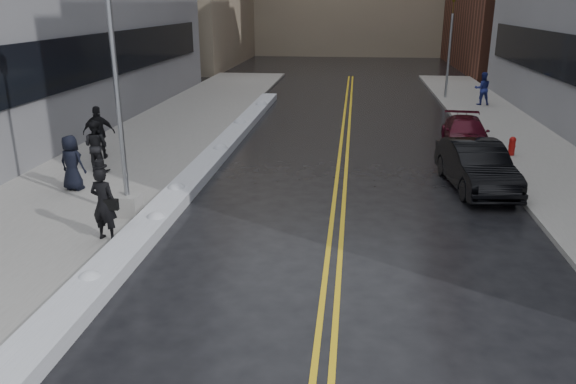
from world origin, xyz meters
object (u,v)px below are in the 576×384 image
(pedestrian_b, at_px, (96,146))
(car_maroon, at_px, (466,134))
(lamppost, at_px, (121,132))
(pedestrian_d, at_px, (99,133))
(pedestrian_east, at_px, (482,89))
(traffic_signal, at_px, (450,44))
(pedestrian_c, at_px, (72,163))
(fire_hydrant, at_px, (512,145))
(pedestrian_fedora, at_px, (104,204))
(car_black, at_px, (476,166))

(pedestrian_b, bearing_deg, car_maroon, -146.10)
(lamppost, relative_size, pedestrian_d, 3.81)
(lamppost, distance_m, car_maroon, 14.51)
(lamppost, xyz_separation_m, pedestrian_d, (-3.35, 5.68, -1.38))
(car_maroon, bearing_deg, pedestrian_east, 79.29)
(traffic_signal, height_order, pedestrian_c, traffic_signal)
(fire_hydrant, distance_m, pedestrian_fedora, 15.57)
(traffic_signal, distance_m, pedestrian_d, 22.38)
(traffic_signal, relative_size, pedestrian_c, 3.41)
(fire_hydrant, height_order, car_maroon, car_maroon)
(pedestrian_b, distance_m, pedestrian_d, 1.74)
(lamppost, height_order, pedestrian_east, lamppost)
(lamppost, relative_size, pedestrian_fedora, 4.04)
(fire_hydrant, bearing_deg, pedestrian_east, 84.26)
(traffic_signal, distance_m, pedestrian_east, 3.79)
(pedestrian_east, relative_size, car_black, 0.40)
(lamppost, bearing_deg, pedestrian_d, 120.56)
(pedestrian_b, bearing_deg, pedestrian_east, -124.36)
(pedestrian_c, xyz_separation_m, pedestrian_d, (-0.78, 3.70, 0.12))
(lamppost, bearing_deg, pedestrian_b, 123.92)
(pedestrian_fedora, bearing_deg, lamppost, -76.50)
(fire_hydrant, height_order, pedestrian_fedora, pedestrian_fedora)
(pedestrian_d, bearing_deg, fire_hydrant, 174.03)
(pedestrian_east, relative_size, car_maroon, 0.43)
(car_black, distance_m, car_maroon, 5.46)
(pedestrian_c, xyz_separation_m, car_black, (12.75, 2.09, -0.27))
(pedestrian_fedora, height_order, pedestrian_b, pedestrian_fedora)
(fire_hydrant, bearing_deg, traffic_signal, 92.05)
(pedestrian_east, bearing_deg, traffic_signal, -59.92)
(pedestrian_east, height_order, car_black, pedestrian_east)
(pedestrian_east, distance_m, car_maroon, 10.36)
(pedestrian_fedora, height_order, car_maroon, pedestrian_fedora)
(lamppost, distance_m, pedestrian_fedora, 2.19)
(lamppost, distance_m, traffic_signal, 24.98)
(lamppost, distance_m, car_black, 11.10)
(traffic_signal, bearing_deg, fire_hydrant, -87.95)
(traffic_signal, xyz_separation_m, car_maroon, (-1.00, -12.50, -2.77))
(pedestrian_d, relative_size, car_maroon, 0.46)
(pedestrian_fedora, xyz_separation_m, car_maroon, (10.70, 11.15, -0.47))
(pedestrian_fedora, relative_size, car_black, 0.41)
(fire_hydrant, bearing_deg, pedestrian_b, -165.29)
(pedestrian_fedora, bearing_deg, pedestrian_c, -43.55)
(lamppost, xyz_separation_m, pedestrian_b, (-2.73, 4.05, -1.48))
(fire_hydrant, height_order, pedestrian_b, pedestrian_b)
(pedestrian_c, height_order, car_black, pedestrian_c)
(car_black, bearing_deg, car_maroon, 76.93)
(pedestrian_c, bearing_deg, traffic_signal, -112.06)
(lamppost, relative_size, pedestrian_east, 4.10)
(lamppost, distance_m, fire_hydrant, 14.81)
(fire_hydrant, height_order, pedestrian_d, pedestrian_d)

